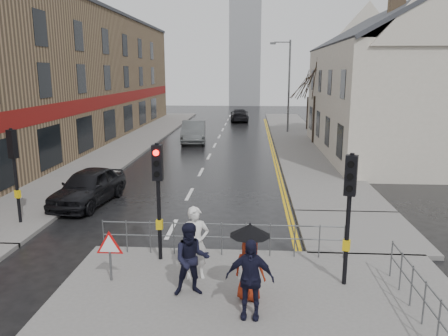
# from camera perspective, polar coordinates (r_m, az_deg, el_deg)

# --- Properties ---
(ground) EXTENTS (120.00, 120.00, 0.00)m
(ground) POSITION_cam_1_polar(r_m,az_deg,el_deg) (12.97, -9.33, -12.52)
(ground) COLOR black
(ground) RESTS_ON ground
(left_pavement) EXTENTS (4.00, 44.00, 0.14)m
(left_pavement) POSITION_cam_1_polar(r_m,az_deg,el_deg) (36.07, -11.30, 3.67)
(left_pavement) COLOR #605E5B
(left_pavement) RESTS_ON ground
(right_pavement) EXTENTS (4.00, 40.00, 0.14)m
(right_pavement) POSITION_cam_1_polar(r_m,az_deg,el_deg) (37.02, 9.42, 3.97)
(right_pavement) COLOR #605E5B
(right_pavement) RESTS_ON ground
(pavement_bridge_right) EXTENTS (4.00, 4.20, 0.14)m
(pavement_bridge_right) POSITION_cam_1_polar(r_m,az_deg,el_deg) (15.84, 17.15, -7.93)
(pavement_bridge_right) COLOR #605E5B
(pavement_bridge_right) RESTS_ON ground
(building_left_terrace) EXTENTS (8.00, 42.00, 10.00)m
(building_left_terrace) POSITION_cam_1_polar(r_m,az_deg,el_deg) (36.57, -20.57, 11.01)
(building_left_terrace) COLOR #85694C
(building_left_terrace) RESTS_ON ground
(building_right_cream) EXTENTS (9.00, 16.40, 10.10)m
(building_right_cream) POSITION_cam_1_polar(r_m,az_deg,el_deg) (30.85, 21.42, 10.41)
(building_right_cream) COLOR beige
(building_right_cream) RESTS_ON ground
(church_tower) EXTENTS (5.00, 5.00, 18.00)m
(church_tower) POSITION_cam_1_polar(r_m,az_deg,el_deg) (73.53, 2.78, 15.24)
(church_tower) COLOR gray
(church_tower) RESTS_ON ground
(traffic_signal_near_left) EXTENTS (0.28, 0.27, 3.40)m
(traffic_signal_near_left) POSITION_cam_1_polar(r_m,az_deg,el_deg) (12.29, -8.62, -1.73)
(traffic_signal_near_left) COLOR black
(traffic_signal_near_left) RESTS_ON near_pavement
(traffic_signal_near_right) EXTENTS (0.34, 0.33, 3.40)m
(traffic_signal_near_right) POSITION_cam_1_polar(r_m,az_deg,el_deg) (11.12, 16.07, -3.61)
(traffic_signal_near_right) COLOR black
(traffic_signal_near_right) RESTS_ON near_pavement
(traffic_signal_far_left) EXTENTS (0.34, 0.33, 3.40)m
(traffic_signal_far_left) POSITION_cam_1_polar(r_m,az_deg,el_deg) (16.92, -25.74, 1.06)
(traffic_signal_far_left) COLOR black
(traffic_signal_far_left) RESTS_ON left_pavement
(guard_railing_front) EXTENTS (7.14, 0.04, 1.00)m
(guard_railing_front) POSITION_cam_1_polar(r_m,az_deg,el_deg) (12.91, -0.30, -8.33)
(guard_railing_front) COLOR #595B5E
(guard_railing_front) RESTS_ON near_pavement
(guard_railing_side) EXTENTS (0.04, 4.54, 1.00)m
(guard_railing_side) POSITION_cam_1_polar(r_m,az_deg,el_deg) (10.50, 24.77, -14.73)
(guard_railing_side) COLOR #595B5E
(guard_railing_side) RESTS_ON near_pavement
(warning_sign) EXTENTS (0.80, 0.07, 1.35)m
(warning_sign) POSITION_cam_1_polar(r_m,az_deg,el_deg) (11.70, -14.72, -10.05)
(warning_sign) COLOR #595B5E
(warning_sign) RESTS_ON near_pavement
(street_lamp) EXTENTS (1.83, 0.25, 8.00)m
(street_lamp) POSITION_cam_1_polar(r_m,az_deg,el_deg) (39.56, 8.24, 11.29)
(street_lamp) COLOR #595B5E
(street_lamp) RESTS_ON right_pavement
(tree_near) EXTENTS (2.40, 2.40, 6.58)m
(tree_near) POSITION_cam_1_polar(r_m,az_deg,el_deg) (33.77, 11.96, 11.70)
(tree_near) COLOR black
(tree_near) RESTS_ON right_pavement
(tree_far) EXTENTS (2.40, 2.40, 5.64)m
(tree_far) POSITION_cam_1_polar(r_m,az_deg,el_deg) (41.77, 11.05, 10.86)
(tree_far) COLOR black
(tree_far) RESTS_ON right_pavement
(pedestrian_a) EXTENTS (0.80, 0.63, 1.93)m
(pedestrian_a) POSITION_cam_1_polar(r_m,az_deg,el_deg) (11.48, -3.73, -9.75)
(pedestrian_a) COLOR silver
(pedestrian_a) RESTS_ON near_pavement
(pedestrian_b) EXTENTS (0.99, 0.84, 1.81)m
(pedestrian_b) POSITION_cam_1_polar(r_m,az_deg,el_deg) (10.71, -4.26, -11.81)
(pedestrian_b) COLOR black
(pedestrian_b) RESTS_ON near_pavement
(pedestrian_with_umbrella) EXTENTS (0.96, 0.96, 1.89)m
(pedestrian_with_umbrella) POSITION_cam_1_polar(r_m,az_deg,el_deg) (10.41, 3.37, -11.53)
(pedestrian_with_umbrella) COLOR maroon
(pedestrian_with_umbrella) RESTS_ON near_pavement
(pedestrian_d) EXTENTS (1.09, 0.52, 1.81)m
(pedestrian_d) POSITION_cam_1_polar(r_m,az_deg,el_deg) (9.80, 3.38, -14.23)
(pedestrian_d) COLOR black
(pedestrian_d) RESTS_ON near_pavement
(car_parked) EXTENTS (2.33, 4.58, 1.49)m
(car_parked) POSITION_cam_1_polar(r_m,az_deg,el_deg) (19.08, -17.31, -2.35)
(car_parked) COLOR black
(car_parked) RESTS_ON ground
(car_mid) EXTENTS (2.25, 5.24, 1.68)m
(car_mid) POSITION_cam_1_polar(r_m,az_deg,el_deg) (34.36, -3.98, 4.75)
(car_mid) COLOR #444849
(car_mid) RESTS_ON ground
(car_far) EXTENTS (2.21, 4.91, 1.40)m
(car_far) POSITION_cam_1_polar(r_m,az_deg,el_deg) (48.97, 2.03, 6.91)
(car_far) COLOR black
(car_far) RESTS_ON ground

